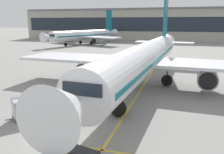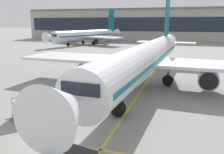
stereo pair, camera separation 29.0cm
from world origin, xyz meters
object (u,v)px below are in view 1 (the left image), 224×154
parked_airplane (145,58)px  ground_crew_by_carts (91,94)px  safety_cone_nose_mark (91,85)px  baggage_cart_lead (57,101)px  ground_crew_by_loader (62,100)px  safety_cone_wingtip (91,85)px  baggage_cart_second (24,108)px  distant_airplane (84,35)px  safety_cone_engine_keepout (82,82)px  belt_loader (92,95)px

parked_airplane → ground_crew_by_carts: size_ratio=25.63×
parked_airplane → safety_cone_nose_mark: size_ratio=66.88×
baggage_cart_lead → parked_airplane: bearing=60.7°
ground_crew_by_loader → safety_cone_wingtip: bearing=92.2°
baggage_cart_second → parked_airplane: bearing=59.1°
ground_crew_by_loader → parked_airplane: bearing=61.0°
parked_airplane → ground_crew_by_loader: parked_airplane is taller
safety_cone_wingtip → distant_airplane: (-25.00, 57.58, 3.04)m
ground_crew_by_loader → safety_cone_nose_mark: 8.54m
safety_cone_engine_keepout → distant_airplane: (-23.37, 56.91, 3.01)m
parked_airplane → baggage_cart_lead: size_ratio=17.40×
ground_crew_by_loader → safety_cone_nose_mark: (-0.27, 8.51, -0.67)m
ground_crew_by_carts → safety_cone_nose_mark: bearing=111.3°
baggage_cart_lead → distant_airplane: (-25.05, 66.60, 2.38)m
safety_cone_engine_keepout → safety_cone_wingtip: size_ratio=1.09×
safety_cone_wingtip → ground_crew_by_loader: bearing=-87.8°
belt_loader → safety_cone_engine_keepout: 7.70m
safety_cone_engine_keepout → baggage_cart_lead: bearing=-80.2°
safety_cone_wingtip → safety_cone_nose_mark: safety_cone_wingtip is taller
safety_cone_nose_mark → baggage_cart_lead: bearing=-90.1°
ground_crew_by_carts → safety_cone_nose_mark: (-2.29, 5.88, -0.67)m
baggage_cart_second → ground_crew_by_loader: 3.51m
baggage_cart_lead → distant_airplane: distant_airplane is taller
baggage_cart_lead → safety_cone_nose_mark: baggage_cart_lead is taller
belt_loader → baggage_cart_lead: (-2.29, -3.11, 0.15)m
parked_airplane → distant_airplane: (-31.61, 54.92, -0.36)m
safety_cone_wingtip → belt_loader: bearing=-68.4°
safety_cone_engine_keepout → safety_cone_nose_mark: 1.89m
belt_loader → distant_airplane: size_ratio=0.13×
ground_crew_by_carts → parked_airplane: bearing=63.9°
parked_airplane → baggage_cart_lead: (-6.56, -11.68, -2.74)m
baggage_cart_second → safety_cone_wingtip: size_ratio=3.69×
baggage_cart_second → safety_cone_nose_mark: bearing=80.5°
baggage_cart_second → safety_cone_engine_keepout: size_ratio=3.37×
belt_loader → ground_crew_by_carts: size_ratio=2.80×
safety_cone_wingtip → distant_airplane: bearing=113.5°
ground_crew_by_loader → distant_airplane: (-25.33, 66.26, 2.38)m
belt_loader → safety_cone_wingtip: size_ratio=7.00×
baggage_cart_lead → safety_cone_wingtip: baggage_cart_lead is taller
ground_crew_by_loader → distant_airplane: 70.97m
distant_airplane → baggage_cart_second: bearing=-71.4°
belt_loader → safety_cone_nose_mark: size_ratio=7.31×
belt_loader → safety_cone_nose_mark: belt_loader is taller
baggage_cart_lead → safety_cone_nose_mark: size_ratio=3.84×
parked_airplane → safety_cone_engine_keepout: (-8.24, -1.99, -3.37)m
safety_cone_engine_keepout → safety_cone_wingtip: 1.76m
baggage_cart_lead → ground_crew_by_carts: bearing=52.3°
ground_crew_by_loader → belt_loader: bearing=54.0°
belt_loader → baggage_cart_second: size_ratio=1.90×
baggage_cart_lead → baggage_cart_second: (-1.87, -2.43, 0.00)m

